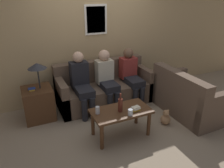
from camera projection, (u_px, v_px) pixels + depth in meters
name	position (u px, v px, depth m)	size (l,w,h in m)	color
ground_plane	(114.00, 112.00, 4.39)	(16.00, 16.00, 0.00)	gray
wall_back	(96.00, 39.00, 4.64)	(9.00, 0.08, 2.60)	tan
couch_main	(104.00, 89.00, 4.67)	(1.98, 0.81, 0.88)	brown
couch_side	(188.00, 99.00, 4.24)	(0.81, 1.40, 0.88)	brown
coffee_table	(121.00, 114.00, 3.55)	(0.96, 0.52, 0.47)	#4C2D19
side_table_with_lamp	(38.00, 101.00, 4.06)	(0.53, 0.53, 1.09)	#4C2D19
wine_bottle	(120.00, 105.00, 3.44)	(0.07, 0.07, 0.31)	#562319
drinking_glass	(130.00, 112.00, 3.36)	(0.08, 0.08, 0.10)	silver
book_stack	(136.00, 108.00, 3.51)	(0.15, 0.13, 0.06)	gold
soda_can	(98.00, 110.00, 3.40)	(0.07, 0.07, 0.12)	#BCBCC1
person_left	(81.00, 81.00, 4.19)	(0.34, 0.66, 1.19)	black
person_middle	(107.00, 77.00, 4.39)	(0.34, 0.62, 1.18)	black
person_right	(131.00, 74.00, 4.63)	(0.34, 0.66, 1.14)	black
teddy_bear	(166.00, 118.00, 3.96)	(0.18, 0.18, 0.28)	#A87A51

